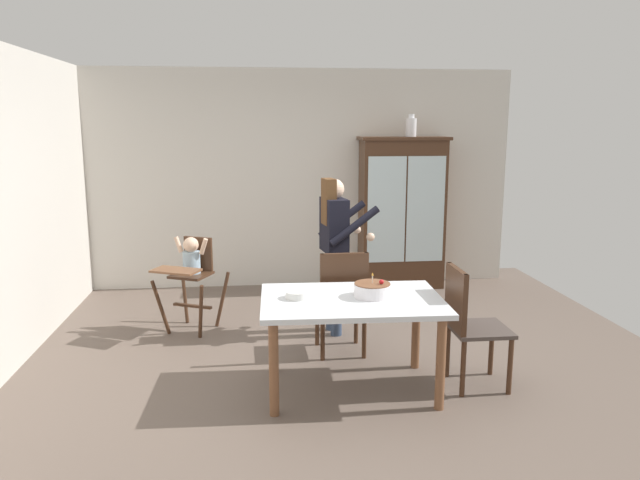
{
  "coord_description": "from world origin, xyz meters",
  "views": [
    {
      "loc": [
        -0.58,
        -4.85,
        2.05
      ],
      "look_at": [
        0.03,
        0.7,
        0.95
      ],
      "focal_mm": 33.56,
      "sensor_mm": 36.0,
      "label": 1
    }
  ],
  "objects": [
    {
      "name": "dining_table",
      "position": [
        0.14,
        -0.54,
        0.64
      ],
      "size": [
        1.41,
        0.98,
        0.74
      ],
      "color": "silver",
      "rests_on": "ground_plane"
    },
    {
      "name": "serving_bowl",
      "position": [
        -0.27,
        -0.5,
        0.77
      ],
      "size": [
        0.18,
        0.18,
        0.05
      ],
      "primitive_type": "cylinder",
      "color": "silver",
      "rests_on": "dining_table"
    },
    {
      "name": "dining_chair_right_end",
      "position": [
        1.04,
        -0.57,
        0.56
      ],
      "size": [
        0.44,
        0.44,
        0.96
      ],
      "rotation": [
        0.0,
        0.0,
        1.57
      ],
      "color": "#422819",
      "rests_on": "ground_plane"
    },
    {
      "name": "adult_person",
      "position": [
        0.18,
        0.76,
        0.97
      ],
      "size": [
        0.56,
        0.54,
        1.53
      ],
      "rotation": [
        0.0,
        0.0,
        1.72
      ],
      "color": "#33425B",
      "rests_on": "ground_plane"
    },
    {
      "name": "birthday_cake",
      "position": [
        0.3,
        -0.52,
        0.79
      ],
      "size": [
        0.28,
        0.28,
        0.19
      ],
      "color": "white",
      "rests_on": "dining_table"
    },
    {
      "name": "wall_back",
      "position": [
        0.0,
        2.63,
        1.35
      ],
      "size": [
        5.32,
        0.06,
        2.7
      ],
      "primitive_type": "cube",
      "color": "beige",
      "rests_on": "ground_plane"
    },
    {
      "name": "china_cabinet",
      "position": [
        1.24,
        2.37,
        0.95
      ],
      "size": [
        1.09,
        0.48,
        1.88
      ],
      "color": "#422819",
      "rests_on": "ground_plane"
    },
    {
      "name": "ceramic_vase",
      "position": [
        1.33,
        2.37,
        2.0
      ],
      "size": [
        0.13,
        0.13,
        0.27
      ],
      "color": "white",
      "rests_on": "china_cabinet"
    },
    {
      "name": "dining_chair_far_side",
      "position": [
        0.17,
        0.15,
        0.56
      ],
      "size": [
        0.45,
        0.45,
        0.96
      ],
      "rotation": [
        0.0,
        0.0,
        3.17
      ],
      "color": "#422819",
      "rests_on": "ground_plane"
    },
    {
      "name": "high_chair_with_toddler",
      "position": [
        -1.22,
        0.98,
        0.65
      ],
      "size": [
        0.76,
        0.83,
        0.95
      ],
      "rotation": [
        0.0,
        0.0,
        -0.43
      ],
      "color": "#422819",
      "rests_on": "ground_plane"
    },
    {
      "name": "ground_plane",
      "position": [
        0.0,
        0.0,
        0.0
      ],
      "size": [
        6.24,
        6.24,
        0.0
      ],
      "primitive_type": "plane",
      "color": "#66564C"
    }
  ]
}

